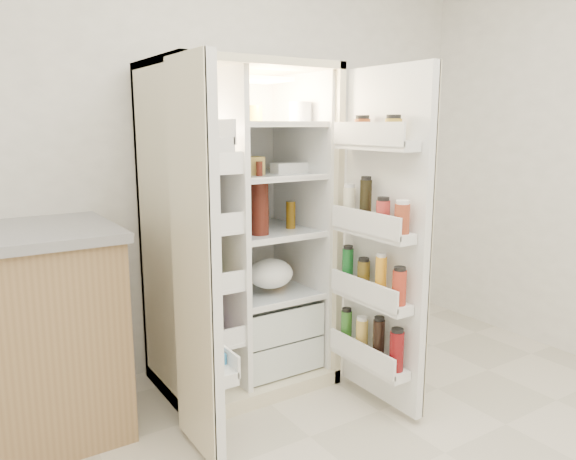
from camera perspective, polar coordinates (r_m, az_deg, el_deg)
wall_back at (r=3.36m, az=-8.64°, el=8.68°), size 4.00×0.02×2.70m
refrigerator at (r=3.14m, az=-5.20°, el=-2.58°), size 0.92×0.70×1.80m
freezer_door at (r=2.36m, az=-9.54°, el=-3.56°), size 0.15×0.40×1.72m
fridge_door at (r=2.82m, az=9.84°, el=-1.54°), size 0.17×0.58×1.72m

